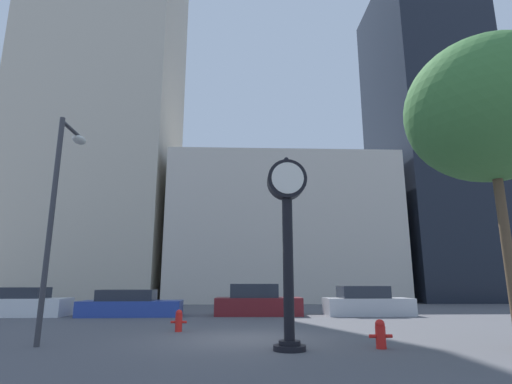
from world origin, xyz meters
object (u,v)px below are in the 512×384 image
street_clock (287,224)px  fire_hydrant_near (179,320)px  car_silver (367,303)px  fire_hydrant_far (380,334)px  car_blue (130,305)px  street_lamp_left (61,190)px  car_white (23,304)px  car_maroon (257,302)px  bare_tree (488,110)px

street_clock → fire_hydrant_near: size_ratio=6.85×
car_silver → fire_hydrant_far: car_silver is taller
car_blue → street_lamp_left: bearing=-91.0°
car_white → street_lamp_left: street_lamp_left is taller
street_clock → car_white: size_ratio=1.20×
car_maroon → car_silver: bearing=-0.1°
bare_tree → street_clock: bearing=179.1°
car_silver → street_lamp_left: (-11.05, -8.76, 3.44)m
car_blue → bare_tree: 16.29m
street_clock → fire_hydrant_far: size_ratio=6.96×
car_maroon → fire_hydrant_far: size_ratio=6.22×
street_clock → fire_hydrant_near: 5.52m
car_white → fire_hydrant_far: (13.45, -9.76, -0.22)m
car_white → car_blue: bearing=-2.1°
street_lamp_left → bare_tree: 11.77m
car_white → fire_hydrant_near: car_white is taller
car_white → car_maroon: size_ratio=0.94×
fire_hydrant_far → street_lamp_left: size_ratio=0.11×
car_white → car_silver: 16.18m
car_silver → fire_hydrant_far: size_ratio=6.12×
street_clock → street_lamp_left: (-6.11, 1.17, 1.07)m
bare_tree → car_blue: bearing=139.7°
fire_hydrant_near → fire_hydrant_far: (5.32, -3.56, -0.01)m
car_blue → car_maroon: 5.97m
fire_hydrant_far → car_blue: bearing=131.4°
fire_hydrant_near → bare_tree: (8.54, -3.83, 5.67)m
car_blue → bare_tree: bare_tree is taller
street_clock → bare_tree: bare_tree is taller
fire_hydrant_near → fire_hydrant_far: size_ratio=1.02×
fire_hydrant_far → car_maroon: bearing=104.2°
fire_hydrant_near → bare_tree: bearing=-24.2°
street_lamp_left → bare_tree: bearing=-6.3°
fire_hydrant_far → street_clock: bearing=-175.2°
street_lamp_left → car_white: bearing=120.3°
street_clock → fire_hydrant_far: bearing=4.8°
street_clock → car_blue: size_ratio=1.00×
car_blue → bare_tree: size_ratio=0.59×
car_silver → bare_tree: (0.48, -10.03, 5.44)m
fire_hydrant_near → street_lamp_left: 5.39m
street_clock → fire_hydrant_far: street_clock is taller
car_blue → fire_hydrant_far: size_ratio=6.99×
car_maroon → street_clock: bearing=-86.3°
car_blue → car_maroon: size_ratio=1.12×
car_blue → fire_hydrant_near: bearing=-64.6°
street_clock → car_maroon: street_clock is taller
car_maroon → car_blue: bearing=-175.1°
car_silver → fire_hydrant_near: (-8.05, -6.19, -0.23)m
car_maroon → fire_hydrant_far: car_maroon is taller
street_lamp_left → bare_tree: bare_tree is taller
car_white → fire_hydrant_near: (8.13, -6.20, -0.21)m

